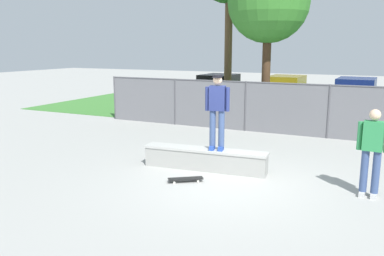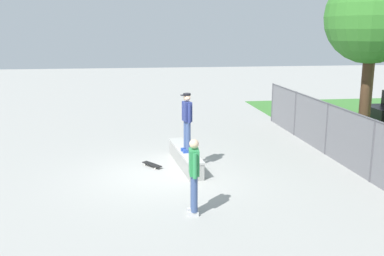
{
  "view_description": "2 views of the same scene",
  "coord_description": "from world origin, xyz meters",
  "px_view_note": "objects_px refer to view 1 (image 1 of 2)",
  "views": [
    {
      "loc": [
        2.99,
        -8.1,
        3.01
      ],
      "look_at": [
        -0.9,
        0.11,
        1.19
      ],
      "focal_mm": 37.47,
      "sensor_mm": 36.0,
      "label": 1
    },
    {
      "loc": [
        12.26,
        -0.9,
        4.19
      ],
      "look_at": [
        -1.07,
        1.04,
        1.18
      ],
      "focal_mm": 40.25,
      "sensor_mm": 36.0,
      "label": 2
    }
  ],
  "objects_px": {
    "skateboard": "(186,179)",
    "concrete_ledge": "(205,159)",
    "bystander": "(372,149)",
    "skateboarder": "(217,108)",
    "car_blue": "(356,96)",
    "car_black": "(220,90)",
    "tree_near_right": "(269,3)",
    "car_yellow": "(286,92)"
  },
  "relations": [
    {
      "from": "skateboard",
      "to": "concrete_ledge",
      "type": "bearing_deg",
      "value": 89.32
    },
    {
      "from": "skateboard",
      "to": "bystander",
      "type": "bearing_deg",
      "value": 11.64
    },
    {
      "from": "concrete_ledge",
      "to": "skateboarder",
      "type": "relative_size",
      "value": 1.72
    },
    {
      "from": "concrete_ledge",
      "to": "car_blue",
      "type": "height_order",
      "value": "car_blue"
    },
    {
      "from": "skateboarder",
      "to": "bystander",
      "type": "distance_m",
      "value": 3.54
    },
    {
      "from": "concrete_ledge",
      "to": "skateboard",
      "type": "bearing_deg",
      "value": -90.68
    },
    {
      "from": "car_black",
      "to": "tree_near_right",
      "type": "bearing_deg",
      "value": -51.29
    },
    {
      "from": "skateboard",
      "to": "tree_near_right",
      "type": "height_order",
      "value": "tree_near_right"
    },
    {
      "from": "car_blue",
      "to": "bystander",
      "type": "bearing_deg",
      "value": -85.01
    },
    {
      "from": "skateboarder",
      "to": "tree_near_right",
      "type": "height_order",
      "value": "tree_near_right"
    },
    {
      "from": "car_yellow",
      "to": "car_black",
      "type": "bearing_deg",
      "value": -172.85
    },
    {
      "from": "concrete_ledge",
      "to": "skateboard",
      "type": "distance_m",
      "value": 1.09
    },
    {
      "from": "car_black",
      "to": "car_yellow",
      "type": "distance_m",
      "value": 3.4
    },
    {
      "from": "bystander",
      "to": "car_blue",
      "type": "bearing_deg",
      "value": 94.99
    },
    {
      "from": "concrete_ledge",
      "to": "tree_near_right",
      "type": "relative_size",
      "value": 0.51
    },
    {
      "from": "skateboard",
      "to": "car_blue",
      "type": "distance_m",
      "value": 12.35
    },
    {
      "from": "concrete_ledge",
      "to": "car_yellow",
      "type": "bearing_deg",
      "value": 92.25
    },
    {
      "from": "tree_near_right",
      "to": "car_blue",
      "type": "bearing_deg",
      "value": 58.61
    },
    {
      "from": "car_blue",
      "to": "bystander",
      "type": "distance_m",
      "value": 11.26
    },
    {
      "from": "concrete_ledge",
      "to": "bystander",
      "type": "distance_m",
      "value": 3.87
    },
    {
      "from": "skateboarder",
      "to": "car_black",
      "type": "xyz_separation_m",
      "value": [
        -4.11,
        10.64,
        -0.73
      ]
    },
    {
      "from": "tree_near_right",
      "to": "car_black",
      "type": "height_order",
      "value": "tree_near_right"
    },
    {
      "from": "bystander",
      "to": "concrete_ledge",
      "type": "bearing_deg",
      "value": 175.71
    },
    {
      "from": "skateboard",
      "to": "bystander",
      "type": "height_order",
      "value": "bystander"
    },
    {
      "from": "skateboard",
      "to": "bystander",
      "type": "xyz_separation_m",
      "value": [
        3.8,
        0.78,
        0.94
      ]
    },
    {
      "from": "skateboard",
      "to": "car_yellow",
      "type": "relative_size",
      "value": 0.18
    },
    {
      "from": "concrete_ledge",
      "to": "bystander",
      "type": "relative_size",
      "value": 1.74
    },
    {
      "from": "concrete_ledge",
      "to": "tree_near_right",
      "type": "height_order",
      "value": "tree_near_right"
    },
    {
      "from": "skateboarder",
      "to": "car_black",
      "type": "bearing_deg",
      "value": 111.14
    },
    {
      "from": "car_black",
      "to": "car_yellow",
      "type": "xyz_separation_m",
      "value": [
        3.37,
        0.42,
        0.0
      ]
    },
    {
      "from": "car_black",
      "to": "car_blue",
      "type": "bearing_deg",
      "value": 2.35
    },
    {
      "from": "tree_near_right",
      "to": "bystander",
      "type": "bearing_deg",
      "value": -58.33
    },
    {
      "from": "skateboard",
      "to": "car_black",
      "type": "bearing_deg",
      "value": 107.92
    },
    {
      "from": "tree_near_right",
      "to": "car_black",
      "type": "distance_m",
      "value": 6.98
    },
    {
      "from": "car_black",
      "to": "car_blue",
      "type": "height_order",
      "value": "same"
    },
    {
      "from": "skateboard",
      "to": "car_yellow",
      "type": "xyz_separation_m",
      "value": [
        -0.42,
        12.15,
        0.77
      ]
    },
    {
      "from": "tree_near_right",
      "to": "car_black",
      "type": "xyz_separation_m",
      "value": [
        -3.66,
        4.57,
        -3.79
      ]
    },
    {
      "from": "skateboarder",
      "to": "car_black",
      "type": "distance_m",
      "value": 11.43
    },
    {
      "from": "tree_near_right",
      "to": "car_black",
      "type": "relative_size",
      "value": 1.45
    },
    {
      "from": "car_black",
      "to": "bystander",
      "type": "bearing_deg",
      "value": -55.24
    },
    {
      "from": "car_yellow",
      "to": "car_blue",
      "type": "xyz_separation_m",
      "value": [
        3.25,
        -0.15,
        0.0
      ]
    },
    {
      "from": "bystander",
      "to": "car_yellow",
      "type": "bearing_deg",
      "value": 110.39
    }
  ]
}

